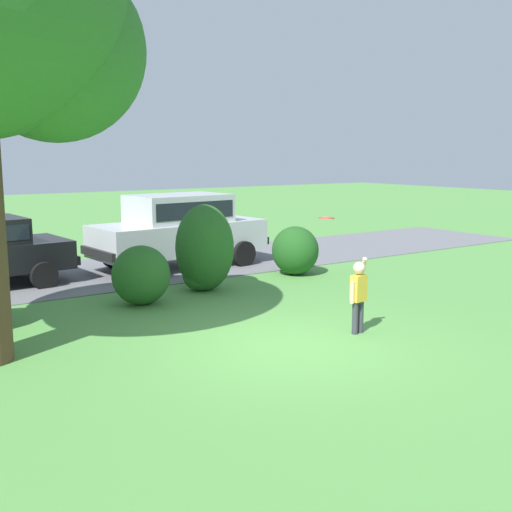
{
  "coord_description": "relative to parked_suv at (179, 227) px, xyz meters",
  "views": [
    {
      "loc": [
        -5.65,
        -7.4,
        2.96
      ],
      "look_at": [
        0.69,
        1.9,
        1.1
      ],
      "focal_mm": 43.46,
      "sensor_mm": 36.0,
      "label": 1
    }
  ],
  "objects": [
    {
      "name": "shrub_centre_left",
      "position": [
        -2.51,
        -3.21,
        -0.49
      ],
      "size": [
        1.16,
        1.12,
        1.18
      ],
      "color": "#286023",
      "rests_on": "ground"
    },
    {
      "name": "ground_plane",
      "position": [
        -1.74,
        -7.01,
        -1.08
      ],
      "size": [
        80.0,
        80.0,
        0.0
      ],
      "primitive_type": "plane",
      "color": "#518E42"
    },
    {
      "name": "shrub_centre",
      "position": [
        -0.83,
        -2.79,
        -0.2
      ],
      "size": [
        1.28,
        1.25,
        1.89
      ],
      "color": "#286023",
      "rests_on": "ground"
    },
    {
      "name": "frisbee",
      "position": [
        -0.24,
        -6.13,
        0.77
      ],
      "size": [
        0.28,
        0.28,
        0.06
      ],
      "color": "red"
    },
    {
      "name": "driveway_strip",
      "position": [
        -1.74,
        0.3,
        -1.07
      ],
      "size": [
        28.0,
        4.4,
        0.02
      ],
      "primitive_type": "cube",
      "color": "slate",
      "rests_on": "ground"
    },
    {
      "name": "child_thrower",
      "position": [
        -0.36,
        -7.11,
        -0.36
      ],
      "size": [
        0.44,
        0.3,
        1.29
      ],
      "color": "#383842",
      "rests_on": "ground"
    },
    {
      "name": "shrub_centre_right",
      "position": [
        1.92,
        -2.49,
        -0.48
      ],
      "size": [
        1.15,
        1.18,
        1.2
      ],
      "color": "#1E511C",
      "rests_on": "ground"
    },
    {
      "name": "parked_suv",
      "position": [
        0.0,
        0.0,
        0.0
      ],
      "size": [
        4.83,
        2.38,
        1.92
      ],
      "color": "silver",
      "rests_on": "ground"
    }
  ]
}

